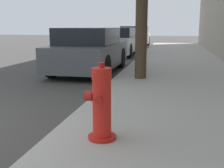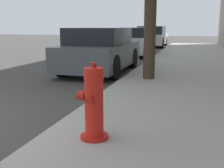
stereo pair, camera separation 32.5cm
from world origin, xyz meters
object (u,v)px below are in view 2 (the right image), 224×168
fire_hydrant (94,104)px  parked_car_mid (132,42)px  parked_car_far (152,37)px  parked_car_near (100,51)px

fire_hydrant → parked_car_mid: 10.94m
fire_hydrant → parked_car_far: size_ratio=0.22×
fire_hydrant → parked_car_mid: (-1.95, 10.76, 0.13)m
parked_car_near → parked_car_far: parked_car_far is taller
parked_car_mid → parked_car_near: bearing=-88.0°
fire_hydrant → parked_car_far: (-1.87, 16.84, 0.16)m
parked_car_near → parked_car_mid: (-0.19, 5.37, -0.01)m
fire_hydrant → parked_car_far: bearing=96.3°
parked_car_near → parked_car_mid: size_ratio=0.96×
fire_hydrant → parked_car_near: parked_car_near is taller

